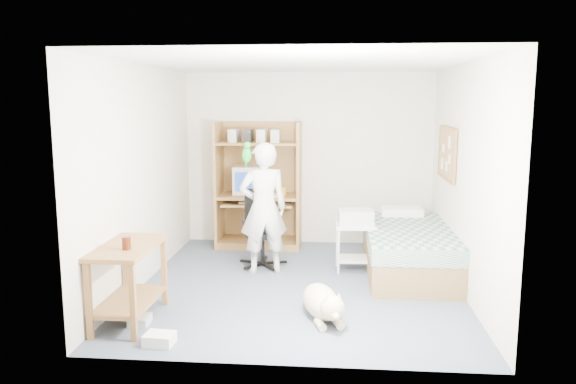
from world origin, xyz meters
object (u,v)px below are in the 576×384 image
object	(u,v)px
computer_hutch	(259,190)
person	(263,208)
office_chair	(262,239)
side_desk	(129,271)
printer_cart	(355,240)
dog	(323,302)
bed	(408,249)

from	to	relation	value
computer_hutch	person	world-z (taller)	computer_hutch
office_chair	person	xyz separation A→B (m)	(0.07, -0.30, 0.46)
computer_hutch	side_desk	size ratio (longest dim) A/B	1.80
person	printer_cart	world-z (taller)	person
side_desk	person	world-z (taller)	person
computer_hutch	side_desk	xyz separation A→B (m)	(-0.85, -2.94, -0.33)
computer_hutch	printer_cart	bearing A→B (deg)	-39.28
side_desk	office_chair	size ratio (longest dim) A/B	1.04
dog	printer_cart	size ratio (longest dim) A/B	1.66
office_chair	dog	size ratio (longest dim) A/B	0.99
person	dog	bearing A→B (deg)	100.39
computer_hutch	dog	bearing A→B (deg)	-70.05
computer_hutch	printer_cart	xyz separation A→B (m)	(1.35, -1.11, -0.43)
office_chair	dog	bearing A→B (deg)	-82.04
bed	office_chair	bearing A→B (deg)	175.59
bed	side_desk	distance (m)	3.39
dog	computer_hutch	bearing A→B (deg)	92.84
computer_hutch	office_chair	world-z (taller)	computer_hutch
office_chair	printer_cart	world-z (taller)	office_chair
office_chair	bed	bearing A→B (deg)	-21.79
side_desk	person	bearing A→B (deg)	56.95
side_desk	office_chair	world-z (taller)	office_chair
computer_hutch	bed	size ratio (longest dim) A/B	0.89
bed	person	distance (m)	1.85
printer_cart	person	bearing A→B (deg)	-174.09
bed	printer_cart	bearing A→B (deg)	178.66
computer_hutch	bed	xyz separation A→B (m)	(2.00, -1.12, -0.53)
computer_hutch	bed	bearing A→B (deg)	-29.29
dog	printer_cart	world-z (taller)	printer_cart
computer_hutch	dog	size ratio (longest dim) A/B	1.84
bed	person	world-z (taller)	person
person	printer_cart	xyz separation A→B (m)	(1.12, 0.17, -0.41)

